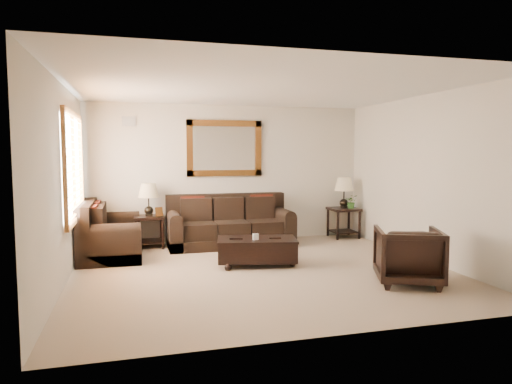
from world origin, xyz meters
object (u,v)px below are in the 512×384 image
object	(u,v)px
end_table_left	(149,206)
end_table_right	(344,199)
loveseat	(107,236)
armchair	(408,253)
sofa	(229,227)
coffee_table	(257,248)

from	to	relation	value
end_table_left	end_table_right	size ratio (longest dim) A/B	0.96
loveseat	armchair	xyz separation A→B (m)	(4.01, -2.77, 0.08)
loveseat	end_table_left	bearing A→B (deg)	-52.39
armchair	sofa	bearing A→B (deg)	-38.32
sofa	end_table_right	size ratio (longest dim) A/B	1.87
sofa	coffee_table	distance (m)	1.64
armchair	loveseat	bearing A→B (deg)	-12.43
sofa	end_table_left	xyz separation A→B (m)	(-1.49, 0.15, 0.44)
end_table_left	end_table_right	xyz separation A→B (m)	(3.94, -0.01, 0.03)
coffee_table	armchair	size ratio (longest dim) A/B	1.59
end_table_left	coffee_table	distance (m)	2.45
end_table_right	coffee_table	distance (m)	3.00
coffee_table	armchair	xyz separation A→B (m)	(1.69, -1.54, 0.16)
sofa	end_table_left	world-z (taller)	end_table_left
end_table_left	armchair	world-z (taller)	end_table_left
loveseat	coffee_table	distance (m)	2.62
loveseat	coffee_table	world-z (taller)	loveseat
sofa	loveseat	xyz separation A→B (m)	(-2.21, -0.41, -0.00)
end_table_left	end_table_right	bearing A→B (deg)	-0.15
sofa	end_table_left	bearing A→B (deg)	174.37
loveseat	sofa	bearing A→B (deg)	-79.55
end_table_right	armchair	distance (m)	3.40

